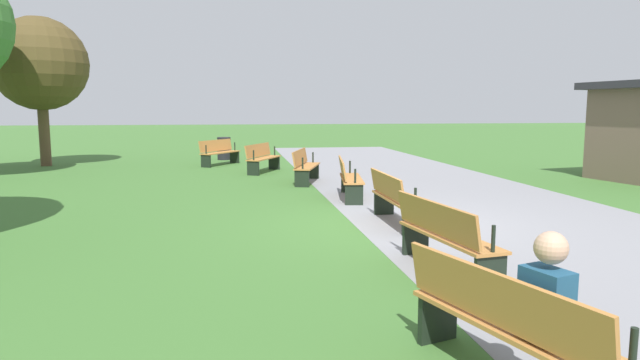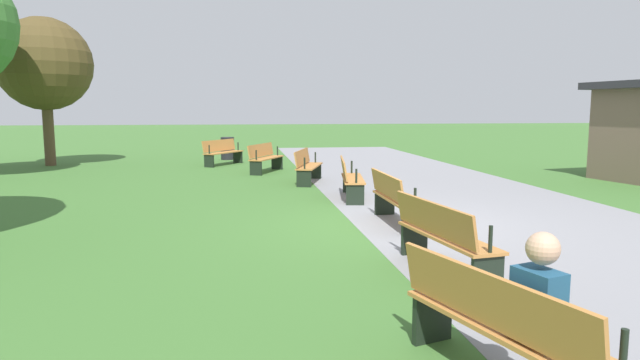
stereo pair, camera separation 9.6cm
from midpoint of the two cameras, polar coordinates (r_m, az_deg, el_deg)
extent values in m
plane|color=#3D6B2D|center=(9.57, 8.40, -4.60)|extent=(120.00, 120.00, 0.00)
cube|color=gray|center=(10.33, 19.27, -4.02)|extent=(37.11, 5.58, 0.01)
cube|color=#B27538|center=(19.52, -9.90, 2.86)|extent=(1.77, 1.40, 0.04)
cube|color=#B27538|center=(19.62, -10.39, 3.58)|extent=(1.58, 1.12, 0.40)
cube|color=black|center=(20.24, -8.47, 2.39)|extent=(0.26, 0.34, 0.43)
cylinder|color=black|center=(20.20, -8.44, 3.50)|extent=(0.06, 0.06, 0.30)
cube|color=black|center=(18.86, -11.40, 1.95)|extent=(0.26, 0.34, 0.43)
cylinder|color=black|center=(18.81, -11.38, 3.15)|extent=(0.06, 0.06, 0.30)
cube|color=#B27538|center=(17.13, -5.43, 2.30)|extent=(1.84, 1.19, 0.04)
cube|color=#B27538|center=(17.19, -6.06, 3.12)|extent=(1.70, 0.89, 0.40)
cube|color=black|center=(17.95, -4.37, 1.80)|extent=(0.22, 0.36, 0.43)
cylinder|color=black|center=(17.90, -4.32, 3.06)|extent=(0.06, 0.06, 0.30)
cube|color=black|center=(16.37, -6.57, 1.23)|extent=(0.22, 0.36, 0.43)
cylinder|color=black|center=(16.33, -6.53, 2.60)|extent=(0.06, 0.06, 0.30)
cube|color=#B27538|center=(14.65, -0.91, 1.46)|extent=(1.88, 0.96, 0.04)
cube|color=#B27538|center=(14.66, -1.68, 2.41)|extent=(1.79, 0.64, 0.40)
cube|color=black|center=(15.52, -0.38, 0.93)|extent=(0.17, 0.38, 0.43)
cylinder|color=black|center=(15.48, -0.31, 2.38)|extent=(0.05, 0.05, 0.30)
cube|color=black|center=(13.84, -1.50, 0.13)|extent=(0.17, 0.38, 0.43)
cylinder|color=black|center=(13.79, -1.42, 1.75)|extent=(0.05, 0.05, 0.30)
cube|color=#B27538|center=(12.10, 3.69, 0.15)|extent=(1.88, 0.71, 0.04)
cube|color=#B27538|center=(12.06, 2.75, 1.30)|extent=(1.83, 0.38, 0.40)
cube|color=black|center=(12.97, 3.45, -0.38)|extent=(0.11, 0.38, 0.43)
cylinder|color=black|center=(12.93, 3.55, 1.35)|extent=(0.05, 0.05, 0.30)
cube|color=black|center=(11.28, 3.95, -1.58)|extent=(0.11, 0.38, 0.43)
cylinder|color=black|center=(11.23, 4.07, 0.41)|extent=(0.05, 0.05, 0.30)
cube|color=#B27538|center=(9.48, 8.45, -1.95)|extent=(1.84, 0.44, 0.04)
cube|color=#B27538|center=(9.39, 7.31, -0.53)|extent=(1.84, 0.10, 0.40)
cube|color=black|center=(10.33, 7.05, -2.46)|extent=(0.06, 0.37, 0.43)
cylinder|color=black|center=(10.28, 7.19, -0.28)|extent=(0.04, 0.04, 0.30)
cube|color=black|center=(8.72, 10.05, -4.37)|extent=(0.06, 0.37, 0.43)
cylinder|color=black|center=(8.66, 10.24, -1.81)|extent=(0.04, 0.04, 0.30)
cube|color=#B27538|center=(6.84, 13.55, -5.76)|extent=(1.88, 0.71, 0.04)
cube|color=#B27538|center=(6.69, 12.13, -3.89)|extent=(1.83, 0.38, 0.40)
cube|color=black|center=(7.62, 10.21, -6.10)|extent=(0.11, 0.38, 0.43)
cylinder|color=black|center=(7.55, 10.42, -3.17)|extent=(0.05, 0.05, 0.30)
cube|color=black|center=(6.20, 17.55, -9.51)|extent=(0.11, 0.38, 0.43)
cylinder|color=black|center=(6.11, 17.86, -5.94)|extent=(0.05, 0.05, 0.30)
cube|color=#B27538|center=(4.23, 19.68, -14.36)|extent=(1.88, 0.96, 0.04)
cube|color=#B27538|center=(4.02, 17.78, -11.80)|extent=(1.79, 0.64, 0.40)
cube|color=black|center=(4.91, 12.24, -13.90)|extent=(0.17, 0.38, 0.43)
cylinder|color=black|center=(4.79, 12.57, -9.45)|extent=(0.05, 0.05, 0.30)
cylinder|color=black|center=(3.69, 29.86, -15.56)|extent=(0.05, 0.05, 0.30)
cube|color=navy|center=(3.96, 22.49, -12.15)|extent=(0.36, 0.29, 0.50)
sphere|color=tan|center=(3.86, 22.98, -6.62)|extent=(0.22, 0.22, 0.22)
cylinder|color=#23232D|center=(4.24, 23.05, -14.77)|extent=(0.23, 0.38, 0.13)
cylinder|color=#23232D|center=(4.45, 24.51, -16.77)|extent=(0.14, 0.14, 0.43)
cylinder|color=#23232D|center=(4.13, 24.99, -15.46)|extent=(0.23, 0.38, 0.13)
cylinder|color=brown|center=(21.25, -26.42, 4.70)|extent=(0.36, 0.36, 2.48)
sphere|color=#4C3D1E|center=(21.29, -26.79, 10.80)|extent=(3.17, 3.17, 3.17)
cylinder|color=black|center=(21.62, -9.53, 3.28)|extent=(0.52, 0.52, 0.88)
camera|label=1|loc=(0.05, -89.70, 0.04)|focal=30.56mm
camera|label=2|loc=(0.05, 90.30, -0.04)|focal=30.56mm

